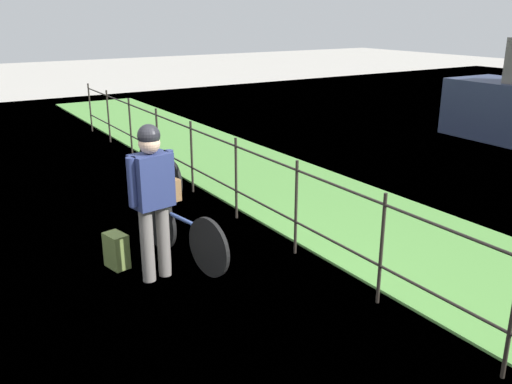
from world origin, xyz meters
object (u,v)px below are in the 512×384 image
wooden_crate (163,188)px  cyclist_person (152,189)px  bicycle_parked (159,170)px  terrier_dog (163,172)px  backpack_on_paving (117,251)px  bicycle_main (182,232)px

wooden_crate → cyclist_person: (0.59, -0.36, 0.21)m
bicycle_parked → terrier_dog: bearing=-20.5°
backpack_on_paving → bicycle_parked: bearing=-44.7°
wooden_crate → cyclist_person: bearing=-31.2°
bicycle_parked → cyclist_person: bearing=-23.0°
cyclist_person → bicycle_parked: (-2.90, 1.23, -0.68)m
backpack_on_paving → cyclist_person: bearing=-162.5°
bicycle_main → terrier_dog: 0.72m
cyclist_person → backpack_on_paving: 0.98m
backpack_on_paving → bicycle_parked: (-2.42, 1.51, 0.12)m
bicycle_main → cyclist_person: cyclist_person is taller
wooden_crate → bicycle_parked: size_ratio=0.24×
backpack_on_paving → bicycle_parked: bicycle_parked is taller
wooden_crate → cyclist_person: 0.72m
wooden_crate → backpack_on_paving: wooden_crate is taller
bicycle_main → wooden_crate: bearing=-170.3°
wooden_crate → bicycle_main: bearing=9.7°
wooden_crate → terrier_dog: terrier_dog is taller
bicycle_main → backpack_on_paving: (-0.24, -0.69, -0.15)m
bicycle_main → terrier_dog: terrier_dog is taller
bicycle_main → cyclist_person: bearing=-59.9°
wooden_crate → backpack_on_paving: bearing=-80.6°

